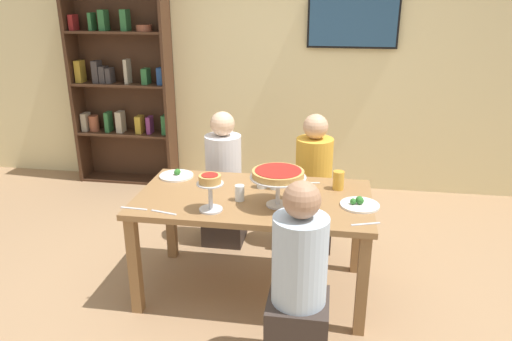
{
  "coord_description": "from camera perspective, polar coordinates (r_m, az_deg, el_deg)",
  "views": [
    {
      "loc": [
        0.49,
        -3.0,
        2.03
      ],
      "look_at": [
        0.0,
        0.1,
        0.89
      ],
      "focal_mm": 33.97,
      "sensor_mm": 36.0,
      "label": 1
    }
  ],
  "objects": [
    {
      "name": "television",
      "position": [
        5.11,
        11.36,
        16.99
      ],
      "size": [
        0.9,
        0.05,
        0.55
      ],
      "color": "black"
    },
    {
      "name": "rear_partition",
      "position": [
        5.26,
        3.69,
        13.07
      ],
      "size": [
        8.0,
        0.12,
        2.8
      ],
      "primitive_type": "cube",
      "color": "beige",
      "rests_on": "ground_plane"
    },
    {
      "name": "water_glass_clear_near",
      "position": [
        3.41,
        2.25,
        -1.26
      ],
      "size": [
        0.07,
        0.07,
        0.11
      ],
      "primitive_type": "cylinder",
      "color": "white",
      "rests_on": "dining_table"
    },
    {
      "name": "deep_dish_pizza_stand",
      "position": [
        3.08,
        2.62,
        -0.64
      ],
      "size": [
        0.36,
        0.36,
        0.24
      ],
      "color": "silver",
      "rests_on": "dining_table"
    },
    {
      "name": "beer_glass_amber_tall",
      "position": [
        3.44,
        9.68,
        -1.14
      ],
      "size": [
        0.08,
        0.08,
        0.13
      ],
      "primitive_type": "cylinder",
      "color": "gold",
      "rests_on": "dining_table"
    },
    {
      "name": "water_glass_clear_spare",
      "position": [
        3.43,
        0.71,
        -1.23
      ],
      "size": [
        0.07,
        0.07,
        0.1
      ],
      "primitive_type": "cylinder",
      "color": "white",
      "rests_on": "dining_table"
    },
    {
      "name": "diner_near_right",
      "position": [
        2.75,
        5.03,
        -14.2
      ],
      "size": [
        0.34,
        0.34,
        1.15
      ],
      "rotation": [
        0.0,
        0.0,
        1.57
      ],
      "color": "#382D28",
      "rests_on": "ground_plane"
    },
    {
      "name": "diner_far_left",
      "position": [
        4.11,
        -3.8,
        -2.05
      ],
      "size": [
        0.34,
        0.34,
        1.15
      ],
      "rotation": [
        0.0,
        0.0,
        -1.57
      ],
      "color": "#382D28",
      "rests_on": "ground_plane"
    },
    {
      "name": "water_glass_clear_far",
      "position": [
        3.22,
        -1.94,
        -2.66
      ],
      "size": [
        0.06,
        0.06,
        0.11
      ],
      "primitive_type": "cylinder",
      "color": "white",
      "rests_on": "dining_table"
    },
    {
      "name": "cutlery_knife_near",
      "position": [
        3.54,
        6.06,
        -1.44
      ],
      "size": [
        0.18,
        0.04,
        0.0
      ],
      "primitive_type": "cube",
      "rotation": [
        0.0,
        0.0,
        3.26
      ],
      "color": "silver",
      "rests_on": "dining_table"
    },
    {
      "name": "bookshelf",
      "position": [
        5.59,
        -15.52,
        9.83
      ],
      "size": [
        1.1,
        0.3,
        2.21
      ],
      "color": "#422819",
      "rests_on": "ground_plane"
    },
    {
      "name": "salad_plate_far_diner",
      "position": [
        3.7,
        -9.34,
        -0.54
      ],
      "size": [
        0.25,
        0.25,
        0.06
      ],
      "color": "white",
      "rests_on": "dining_table"
    },
    {
      "name": "ground_plane",
      "position": [
        3.65,
        -0.25,
        -13.78
      ],
      "size": [
        12.0,
        12.0,
        0.0
      ],
      "primitive_type": "plane",
      "color": "#9E7A56"
    },
    {
      "name": "personal_pizza_stand",
      "position": [
        3.04,
        -5.42,
        -1.82
      ],
      "size": [
        0.17,
        0.17,
        0.24
      ],
      "color": "silver",
      "rests_on": "dining_table"
    },
    {
      "name": "salad_plate_near_diner",
      "position": [
        3.22,
        12.07,
        -3.86
      ],
      "size": [
        0.25,
        0.25,
        0.06
      ],
      "color": "white",
      "rests_on": "dining_table"
    },
    {
      "name": "cutlery_fork_far",
      "position": [
        2.98,
        12.79,
        -6.17
      ],
      "size": [
        0.18,
        0.07,
        0.0
      ],
      "primitive_type": "cube",
      "rotation": [
        0.0,
        0.0,
        0.34
      ],
      "color": "silver",
      "rests_on": "dining_table"
    },
    {
      "name": "dining_table",
      "position": [
        3.34,
        -0.27,
        -4.52
      ],
      "size": [
        1.59,
        0.87,
        0.74
      ],
      "color": "olive",
      "rests_on": "ground_plane"
    },
    {
      "name": "diner_far_right",
      "position": [
        4.05,
        6.71,
        -2.5
      ],
      "size": [
        0.34,
        0.34,
        1.15
      ],
      "rotation": [
        0.0,
        0.0,
        -1.57
      ],
      "color": "#382D28",
      "rests_on": "ground_plane"
    },
    {
      "name": "cutlery_knife_far",
      "position": [
        3.11,
        -10.81,
        -4.87
      ],
      "size": [
        0.18,
        0.06,
        0.0
      ],
      "primitive_type": "cube",
      "rotation": [
        0.0,
        0.0,
        -0.23
      ],
      "color": "silver",
      "rests_on": "dining_table"
    },
    {
      "name": "cutlery_fork_near",
      "position": [
        3.21,
        -14.19,
        -4.35
      ],
      "size": [
        0.18,
        0.03,
        0.0
      ],
      "primitive_type": "cube",
      "rotation": [
        0.0,
        0.0,
        -0.05
      ],
      "color": "silver",
      "rests_on": "dining_table"
    }
  ]
}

